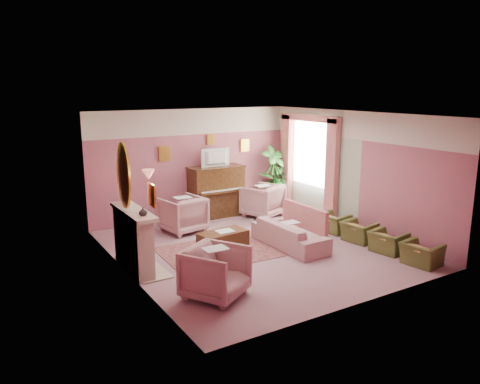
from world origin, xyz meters
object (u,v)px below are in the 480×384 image
sofa (290,230)px  olive_chair_c (359,229)px  piano (216,192)px  olive_chair_b (388,239)px  floral_armchair_left (183,212)px  olive_chair_d (333,220)px  side_table (277,195)px  floral_armchair_front (216,270)px  coffee_table (223,242)px  olive_chair_a (422,250)px  floral_armchair_right (263,199)px  television (217,156)px

sofa → olive_chair_c: (1.52, -0.51, -0.08)m
piano → olive_chair_b: piano is taller
floral_armchair_left → olive_chair_d: (3.01, -1.86, -0.17)m
floral_armchair_left → side_table: (3.21, 0.67, -0.12)m
floral_armchair_front → side_table: 5.95m
piano → floral_armchair_front: piano is taller
piano → coffee_table: bearing=-115.8°
coffee_table → olive_chair_a: size_ratio=1.47×
sofa → floral_armchair_right: (0.85, 2.30, 0.09)m
floral_armchair_right → floral_armchair_front: (-3.36, -3.64, 0.00)m
olive_chair_c → side_table: (0.21, 3.35, 0.05)m
floral_armchair_left → floral_armchair_front: size_ratio=1.00×
television → coffee_table: bearing=-116.2°
television → floral_armchair_front: size_ratio=0.86×
piano → floral_armchair_right: piano is taller
floral_armchair_right → olive_chair_c: size_ratio=1.36×
floral_armchair_right → floral_armchair_front: bearing=-132.7°
television → olive_chair_d: television is taller
olive_chair_d → side_table: 2.54m
piano → olive_chair_d: piano is taller
sofa → olive_chair_b: 2.02m
olive_chair_c → olive_chair_d: bearing=90.0°
floral_armchair_left → olive_chair_d: size_ratio=1.36×
floral_armchair_front → olive_chair_c: (4.02, 0.83, -0.17)m
olive_chair_d → olive_chair_c: bearing=-90.0°
piano → olive_chair_c: size_ratio=2.05×
floral_armchair_front → olive_chair_b: bearing=0.1°
floral_armchair_front → olive_chair_d: (4.02, 1.65, -0.17)m
olive_chair_b → side_table: 4.17m
olive_chair_d → sofa: bearing=-168.5°
floral_armchair_right → floral_armchair_front: 4.95m
olive_chair_b → floral_armchair_front: bearing=-179.9°
piano → side_table: 1.92m
floral_armchair_right → olive_chair_b: (0.66, -3.63, -0.17)m
floral_armchair_left → olive_chair_a: (3.01, -4.32, -0.17)m
olive_chair_c → sofa: bearing=161.3°
sofa → olive_chair_b: size_ratio=2.76×
olive_chair_b → side_table: (0.21, 4.17, 0.05)m
floral_armchair_left → olive_chair_d: 3.54m
olive_chair_d → television: bearing=122.9°
coffee_table → floral_armchair_front: 2.10m
piano → floral_armchair_right: (1.02, -0.66, -0.18)m
floral_armchair_right → olive_chair_d: size_ratio=1.36×
piano → sofa: piano is taller
floral_armchair_right → side_table: bearing=31.7°
coffee_table → olive_chair_c: 3.05m
television → floral_armchair_left: bearing=-151.0°
television → olive_chair_a: television is taller
sofa → olive_chair_c: sofa is taller
coffee_table → side_table: bearing=37.8°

